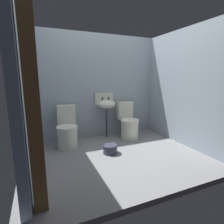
{
  "coord_description": "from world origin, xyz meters",
  "views": [
    {
      "loc": [
        -1.25,
        -2.67,
        1.33
      ],
      "look_at": [
        0.0,
        0.26,
        0.7
      ],
      "focal_mm": 28.41,
      "sensor_mm": 36.0,
      "label": 1
    }
  ],
  "objects": [
    {
      "name": "ground_plane",
      "position": [
        0.0,
        0.0,
        -0.04
      ],
      "size": [
        3.15,
        2.52,
        0.08
      ],
      "primitive_type": "cube",
      "color": "gray"
    },
    {
      "name": "sink",
      "position": [
        0.13,
        0.9,
        0.75
      ],
      "size": [
        0.42,
        0.35,
        0.99
      ],
      "color": "#323243",
      "rests_on": "ground"
    },
    {
      "name": "toilet_right",
      "position": [
        0.58,
        0.71,
        0.32
      ],
      "size": [
        0.42,
        0.61,
        0.78
      ],
      "rotation": [
        0.0,
        0.0,
        3.09
      ],
      "color": "silver",
      "rests_on": "ground"
    },
    {
      "name": "toilet_left",
      "position": [
        -0.76,
        0.71,
        0.32
      ],
      "size": [
        0.46,
        0.64,
        0.78
      ],
      "rotation": [
        0.0,
        0.0,
        2.99
      ],
      "color": "silver",
      "rests_on": "ground"
    },
    {
      "name": "wall_back",
      "position": [
        0.0,
        1.11,
        1.12
      ],
      "size": [
        3.15,
        0.1,
        2.24
      ],
      "primitive_type": "cube",
      "color": "#919FAB",
      "rests_on": "ground"
    },
    {
      "name": "wall_left",
      "position": [
        -1.43,
        0.1,
        1.12
      ],
      "size": [
        0.1,
        2.32,
        2.24
      ],
      "primitive_type": "cube",
      "color": "#899DAF",
      "rests_on": "ground"
    },
    {
      "name": "bucket",
      "position": [
        -0.13,
        0.05,
        0.08
      ],
      "size": [
        0.26,
        0.26,
        0.16
      ],
      "color": "#323243",
      "rests_on": "ground"
    },
    {
      "name": "wooden_door_post",
      "position": [
        -1.29,
        -0.91,
        1.12
      ],
      "size": [
        0.13,
        0.13,
        2.24
      ],
      "primitive_type": "cube",
      "color": "brown",
      "rests_on": "ground"
    },
    {
      "name": "wall_right",
      "position": [
        1.43,
        0.1,
        1.12
      ],
      "size": [
        0.1,
        2.32,
        2.24
      ],
      "primitive_type": "cube",
      "color": "#8F9DA9",
      "rests_on": "ground"
    }
  ]
}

